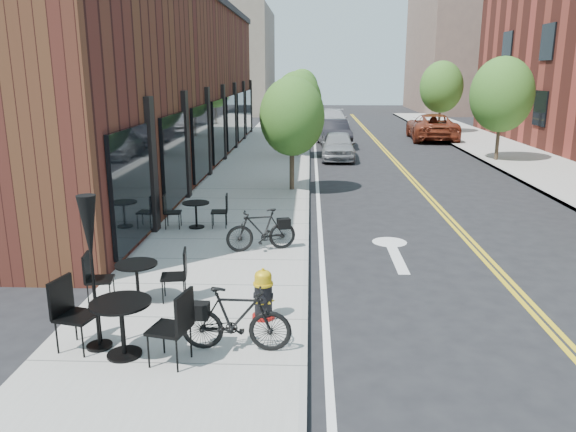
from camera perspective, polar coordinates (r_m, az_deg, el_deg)
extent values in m
plane|color=black|center=(10.85, 2.05, -7.69)|extent=(120.00, 120.00, 0.00)
cube|color=#9E9B93|center=(20.55, -3.43, 3.18)|extent=(4.00, 70.00, 0.12)
cube|color=#421A15|center=(24.92, -13.25, 12.80)|extent=(5.00, 28.00, 7.00)
cube|color=#726656|center=(58.60, -5.84, 15.37)|extent=(8.00, 14.00, 10.00)
cube|color=brown|center=(62.17, 17.81, 15.65)|extent=(10.00, 16.00, 12.00)
cylinder|color=#382B1E|center=(19.32, 0.40, 5.08)|extent=(0.16, 0.16, 1.61)
ellipsoid|color=#3B6820|center=(19.11, 0.41, 10.07)|extent=(2.20, 2.20, 2.64)
cylinder|color=#382B1E|center=(27.23, 0.94, 7.93)|extent=(0.16, 0.16, 1.68)
ellipsoid|color=#3B6820|center=(27.09, 0.96, 11.63)|extent=(2.30, 2.30, 2.76)
cylinder|color=#382B1E|center=(35.20, 1.24, 9.35)|extent=(0.16, 0.16, 1.57)
ellipsoid|color=#3B6820|center=(35.08, 1.26, 12.00)|extent=(2.10, 2.10, 2.52)
cylinder|color=#382B1E|center=(43.16, 1.43, 10.41)|extent=(0.16, 0.16, 1.71)
ellipsoid|color=#3B6820|center=(43.07, 1.45, 12.82)|extent=(2.40, 2.40, 2.88)
cylinder|color=#382B1E|center=(27.60, 20.52, 7.25)|extent=(0.16, 0.16, 1.82)
ellipsoid|color=#3B6820|center=(27.45, 20.90, 11.45)|extent=(2.80, 2.80, 3.36)
cylinder|color=#382B1E|center=(39.12, 15.12, 9.57)|extent=(0.16, 0.16, 1.82)
ellipsoid|color=#3B6820|center=(39.02, 15.32, 12.53)|extent=(2.80, 2.80, 3.36)
cylinder|color=maroon|center=(9.48, -2.50, -10.14)|extent=(0.39, 0.39, 0.06)
cylinder|color=black|center=(9.37, -2.52, -8.56)|extent=(0.30, 0.30, 0.57)
cylinder|color=gold|center=(9.26, -2.54, -6.89)|extent=(0.34, 0.34, 0.04)
cylinder|color=gold|center=(9.23, -2.55, -6.45)|extent=(0.29, 0.29, 0.13)
ellipsoid|color=gold|center=(9.20, -2.55, -6.01)|extent=(0.28, 0.28, 0.16)
cylinder|color=gold|center=(9.17, -2.56, -5.51)|extent=(0.05, 0.05, 0.06)
imported|color=black|center=(12.74, -2.75, -1.42)|extent=(1.67, 0.89, 0.97)
imported|color=black|center=(8.31, -5.32, -10.40)|extent=(1.64, 0.51, 0.98)
cylinder|color=black|center=(8.68, -16.26, -13.31)|extent=(0.61, 0.61, 0.03)
cylinder|color=black|center=(8.50, -16.45, -10.97)|extent=(0.08, 0.08, 0.80)
cylinder|color=black|center=(8.34, -16.65, -8.46)|extent=(1.05, 1.05, 0.03)
cylinder|color=black|center=(10.46, -14.92, -8.28)|extent=(0.49, 0.49, 0.03)
cylinder|color=black|center=(10.34, -15.04, -6.57)|extent=(0.07, 0.07, 0.68)
cylinder|color=black|center=(10.22, -15.17, -4.76)|extent=(0.85, 0.85, 0.03)
cylinder|color=black|center=(14.90, -9.26, -1.10)|extent=(0.44, 0.44, 0.03)
cylinder|color=black|center=(14.82, -9.31, 0.09)|extent=(0.06, 0.06, 0.65)
cylinder|color=black|center=(14.74, -9.36, 1.32)|extent=(0.76, 0.76, 0.03)
cylinder|color=black|center=(9.01, -18.59, -12.37)|extent=(0.37, 0.37, 0.04)
cylinder|color=black|center=(8.58, -19.20, -5.65)|extent=(0.04, 0.04, 2.24)
cone|color=black|center=(8.38, -19.58, -1.30)|extent=(0.27, 0.27, 0.99)
imported|color=gray|center=(26.89, 5.11, 7.15)|extent=(1.67, 3.92, 1.32)
imported|color=black|center=(31.79, 4.64, 8.42)|extent=(1.98, 4.54, 1.45)
imported|color=#B0B0B5|center=(39.97, 4.56, 9.67)|extent=(2.04, 4.98, 1.44)
imported|color=maroon|center=(35.52, 14.39, 8.76)|extent=(2.95, 5.82, 1.58)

